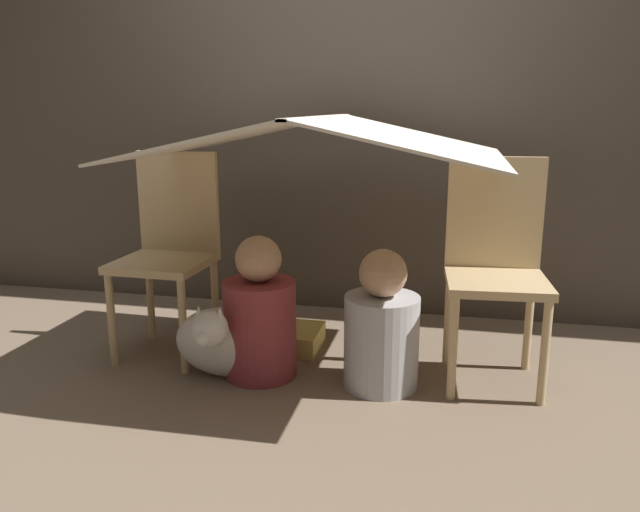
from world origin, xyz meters
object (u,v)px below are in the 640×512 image
(chair_left, at_px, (170,244))
(chair_right, at_px, (495,261))
(person_front, at_px, (260,318))
(dog, at_px, (224,341))
(person_second, at_px, (382,330))

(chair_left, xyz_separation_m, chair_right, (1.50, -0.00, 0.00))
(chair_left, height_order, person_front, chair_left)
(chair_left, xyz_separation_m, dog, (0.37, -0.27, -0.36))
(chair_left, bearing_deg, dog, -34.75)
(person_front, xyz_separation_m, person_second, (0.54, 0.00, -0.01))
(chair_right, distance_m, person_front, 1.05)
(person_front, xyz_separation_m, dog, (-0.14, -0.06, -0.09))
(chair_left, bearing_deg, chair_right, 1.51)
(person_second, bearing_deg, chair_right, 24.37)
(chair_left, relative_size, person_front, 1.52)
(person_front, height_order, dog, person_front)
(chair_left, distance_m, person_second, 1.10)
(chair_right, height_order, person_second, chair_right)
(chair_left, relative_size, chair_right, 1.00)
(person_second, relative_size, dog, 1.29)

